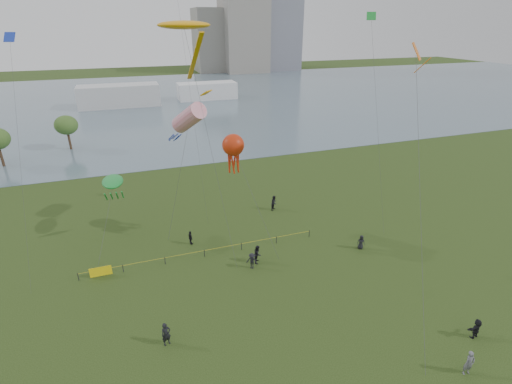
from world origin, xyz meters
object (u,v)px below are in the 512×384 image
object	(u,v)px
kite_flyer	(469,363)
kite_octopus	(233,146)
kite_stingray	(184,26)
fence	(143,264)

from	to	relation	value
kite_flyer	kite_octopus	world-z (taller)	kite_octopus
kite_flyer	kite_stingray	size ratio (longest dim) A/B	0.09
fence	kite_flyer	size ratio (longest dim) A/B	12.28
fence	kite_stingray	world-z (taller)	kite_stingray
fence	kite_octopus	xyz separation A→B (m)	(10.23, 2.64, 10.23)
kite_octopus	fence	bearing A→B (deg)	-170.92
fence	kite_octopus	size ratio (longest dim) A/B	2.01
fence	kite_stingray	xyz separation A→B (m)	(6.30, 3.24, 21.25)
kite_flyer	fence	bearing A→B (deg)	139.25
kite_stingray	kite_octopus	size ratio (longest dim) A/B	1.86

